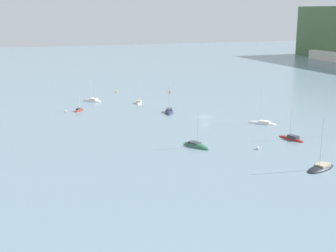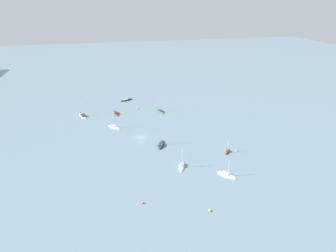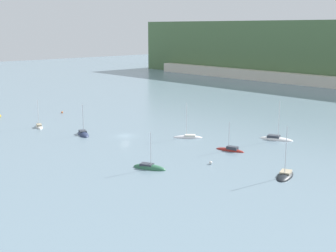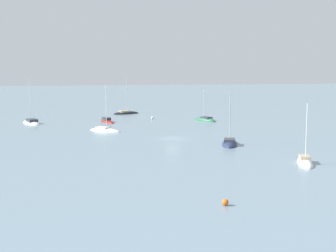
{
  "view_description": "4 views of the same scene",
  "coord_description": "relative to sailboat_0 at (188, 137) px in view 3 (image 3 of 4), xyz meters",
  "views": [
    {
      "loc": [
        123.03,
        -56.57,
        30.55
      ],
      "look_at": [
        16.12,
        -17.56,
        2.41
      ],
      "focal_mm": 50.0,
      "sensor_mm": 36.0,
      "label": 1
    },
    {
      "loc": [
        -106.11,
        11.2,
        57.41
      ],
      "look_at": [
        4.21,
        -14.02,
        2.34
      ],
      "focal_mm": 28.0,
      "sensor_mm": 36.0,
      "label": 2
    },
    {
      "loc": [
        101.86,
        -76.88,
        29.84
      ],
      "look_at": [
        2.02,
        14.29,
        1.09
      ],
      "focal_mm": 50.0,
      "sensor_mm": 36.0,
      "label": 3
    },
    {
      "loc": [
        -84.04,
        19.59,
        12.82
      ],
      "look_at": [
        -12.36,
        3.59,
        3.93
      ],
      "focal_mm": 50.0,
      "sensor_mm": 36.0,
      "label": 4
    }
  ],
  "objects": [
    {
      "name": "sailboat_2",
      "position": [
        17.63,
        15.95,
        0.03
      ],
      "size": [
        9.39,
        5.82,
        11.43
      ],
      "rotation": [
        0.0,
        0.0,
        0.36
      ],
      "color": "white",
      "rests_on": "ground_plane"
    },
    {
      "name": "sailboat_8",
      "position": [
        -40.26,
        -23.74,
        0.02
      ],
      "size": [
        7.37,
        4.36,
        9.06
      ],
      "rotation": [
        0.0,
        0.0,
        2.78
      ],
      "color": "white",
      "rests_on": "ground_plane"
    },
    {
      "name": "mooring_buoy_1",
      "position": [
        21.33,
        -14.14,
        0.27
      ],
      "size": [
        0.71,
        0.71,
        0.71
      ],
      "color": "white",
      "rests_on": "ground_plane"
    },
    {
      "name": "ground_plane",
      "position": [
        -13.39,
        -11.38,
        -0.08
      ],
      "size": [
        600.0,
        600.0,
        0.0
      ],
      "primitive_type": "plane",
      "color": "slate"
    },
    {
      "name": "sailboat_1",
      "position": [
        14.62,
        -26.3,
        -0.02
      ],
      "size": [
        7.97,
        5.35,
        8.99
      ],
      "rotation": [
        0.0,
        0.0,
        0.42
      ],
      "color": "#2D6647",
      "rests_on": "ground_plane"
    },
    {
      "name": "sailboat_0",
      "position": [
        0.0,
        0.0,
        0.0
      ],
      "size": [
        7.38,
        7.31,
        10.24
      ],
      "rotation": [
        0.0,
        0.0,
        3.92
      ],
      "color": "silver",
      "rests_on": "ground_plane"
    },
    {
      "name": "sailboat_5",
      "position": [
        -22.5,
        -19.34,
        -0.01
      ],
      "size": [
        8.45,
        5.3,
        9.68
      ],
      "rotation": [
        0.0,
        0.0,
        5.92
      ],
      "color": "#232D4C",
      "rests_on": "ground_plane"
    },
    {
      "name": "sailboat_4",
      "position": [
        16.76,
        -1.99,
        0.05
      ],
      "size": [
        7.76,
        4.02,
        7.76
      ],
      "rotation": [
        0.0,
        0.0,
        3.42
      ],
      "color": "maroon",
      "rests_on": "ground_plane"
    },
    {
      "name": "sailboat_7",
      "position": [
        37.39,
        -9.3,
        0.0
      ],
      "size": [
        5.78,
        8.75,
        11.23
      ],
      "rotation": [
        0.0,
        0.0,
        5.09
      ],
      "color": "black",
      "rests_on": "ground_plane"
    },
    {
      "name": "mooring_buoy_0",
      "position": [
        -56.58,
        -6.49,
        0.24
      ],
      "size": [
        0.65,
        0.65,
        0.65
      ],
      "color": "orange",
      "rests_on": "ground_plane"
    },
    {
      "name": "mooring_buoy_3",
      "position": [
        -64.42,
        -25.63,
        0.28
      ],
      "size": [
        0.72,
        0.72,
        0.72
      ],
      "color": "yellow",
      "rests_on": "ground_plane"
    }
  ]
}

